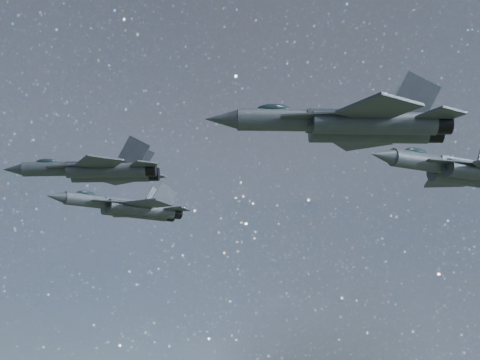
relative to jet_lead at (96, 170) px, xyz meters
name	(u,v)px	position (x,y,z in m)	size (l,w,h in m)	color
jet_lead	(96,170)	(0.00, 0.00, 0.00)	(15.22, 10.04, 3.90)	#2E353A
jet_left	(128,207)	(6.31, 16.70, 0.23)	(17.07, 11.69, 4.28)	#2E353A
jet_right	(351,124)	(13.89, -23.99, -1.37)	(17.60, 11.83, 4.44)	#2E353A
jet_slot	(464,170)	(35.68, -7.22, 1.35)	(20.08, 14.01, 5.05)	#2E353A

